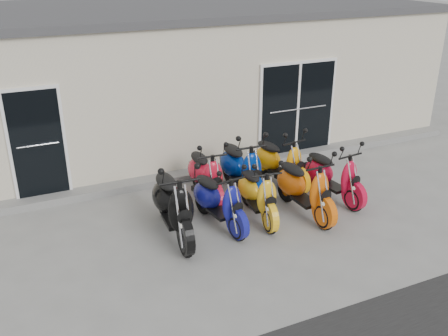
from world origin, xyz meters
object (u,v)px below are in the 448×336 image
(scooter_front_red, at_px, (333,169))
(scooter_back_yellow, at_px, (280,155))
(scooter_back_blue, at_px, (241,161))
(scooter_front_black, at_px, (173,196))
(scooter_front_blue, at_px, (218,193))
(scooter_back_red, at_px, (206,169))
(scooter_front_orange_a, at_px, (258,186))
(scooter_front_orange_b, at_px, (305,181))

(scooter_front_red, height_order, scooter_back_yellow, scooter_back_yellow)
(scooter_back_blue, xyz_separation_m, scooter_back_yellow, (0.94, 0.08, -0.06))
(scooter_front_black, bearing_deg, scooter_front_red, 4.22)
(scooter_front_blue, bearing_deg, scooter_back_blue, 37.85)
(scooter_front_black, xyz_separation_m, scooter_back_red, (1.04, 1.05, -0.09))
(scooter_front_orange_a, xyz_separation_m, scooter_back_blue, (0.16, 1.01, 0.09))
(scooter_front_orange_b, bearing_deg, scooter_back_blue, 117.02)
(scooter_front_blue, bearing_deg, scooter_front_orange_a, -10.38)
(scooter_front_orange_b, height_order, scooter_back_red, scooter_front_orange_b)
(scooter_front_blue, bearing_deg, scooter_back_yellow, 20.94)
(scooter_back_yellow, bearing_deg, scooter_front_red, -67.31)
(scooter_front_orange_b, bearing_deg, scooter_back_red, 135.14)
(scooter_back_red, height_order, scooter_back_blue, scooter_back_blue)
(scooter_back_yellow, bearing_deg, scooter_back_blue, 175.97)
(scooter_front_black, height_order, scooter_front_orange_a, scooter_front_black)
(scooter_front_red, bearing_deg, scooter_back_yellow, 114.58)
(scooter_front_blue, relative_size, scooter_back_blue, 0.88)
(scooter_front_blue, distance_m, scooter_front_orange_b, 1.65)
(scooter_front_blue, height_order, scooter_back_yellow, scooter_back_yellow)
(scooter_front_red, relative_size, scooter_back_red, 0.98)
(scooter_front_orange_b, distance_m, scooter_back_blue, 1.42)
(scooter_front_black, bearing_deg, scooter_back_red, 48.93)
(scooter_front_red, height_order, scooter_back_red, scooter_back_red)
(scooter_front_blue, height_order, scooter_front_orange_a, scooter_front_blue)
(scooter_back_red, bearing_deg, scooter_front_blue, -96.91)
(scooter_front_black, xyz_separation_m, scooter_front_orange_a, (1.62, -0.04, -0.12))
(scooter_back_red, height_order, scooter_back_yellow, scooter_back_yellow)
(scooter_back_red, distance_m, scooter_back_blue, 0.75)
(scooter_front_orange_b, relative_size, scooter_back_yellow, 1.03)
(scooter_front_orange_a, relative_size, scooter_back_red, 0.96)
(scooter_front_orange_b, xyz_separation_m, scooter_back_yellow, (0.25, 1.31, -0.02))
(scooter_front_black, bearing_deg, scooter_back_yellow, 24.65)
(scooter_front_blue, distance_m, scooter_back_yellow, 2.16)
(scooter_front_orange_b, distance_m, scooter_front_red, 0.92)
(scooter_front_blue, bearing_deg, scooter_back_red, 71.07)
(scooter_front_red, bearing_deg, scooter_back_red, 149.29)
(scooter_front_black, height_order, scooter_back_yellow, scooter_front_black)
(scooter_front_orange_a, distance_m, scooter_front_red, 1.72)
(scooter_front_red, bearing_deg, scooter_front_black, 173.66)
(scooter_back_blue, relative_size, scooter_back_yellow, 1.09)
(scooter_front_black, xyz_separation_m, scooter_front_orange_b, (2.47, -0.27, -0.07))
(scooter_front_orange_a, bearing_deg, scooter_front_black, -175.21)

